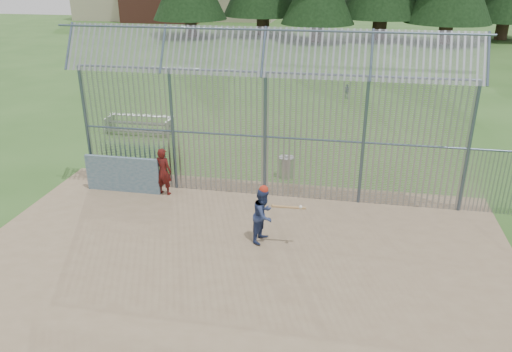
% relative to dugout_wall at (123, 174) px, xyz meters
% --- Properties ---
extents(ground, '(120.00, 120.00, 0.00)m').
position_rel_dugout_wall_xyz_m(ground, '(4.60, -2.90, -0.62)').
color(ground, '#2D511E').
rests_on(ground, ground).
extents(dirt_infield, '(14.00, 10.00, 0.02)m').
position_rel_dugout_wall_xyz_m(dirt_infield, '(4.60, -3.40, -0.61)').
color(dirt_infield, '#756047').
rests_on(dirt_infield, ground).
extents(dugout_wall, '(2.50, 0.12, 1.20)m').
position_rel_dugout_wall_xyz_m(dugout_wall, '(0.00, 0.00, 0.00)').
color(dugout_wall, '#38566B').
rests_on(dugout_wall, dirt_infield).
extents(batter, '(0.76, 0.87, 1.52)m').
position_rel_dugout_wall_xyz_m(batter, '(5.06, -2.27, 0.16)').
color(batter, navy).
rests_on(batter, dirt_infield).
extents(onlooker, '(0.62, 0.46, 1.57)m').
position_rel_dugout_wall_xyz_m(onlooker, '(1.38, 0.06, 0.19)').
color(onlooker, maroon).
rests_on(onlooker, dirt_infield).
extents(bg_kid_seated, '(0.52, 0.38, 0.83)m').
position_rel_dugout_wall_xyz_m(bg_kid_seated, '(6.96, 13.99, -0.21)').
color(bg_kid_seated, slate).
rests_on(bg_kid_seated, ground).
extents(batting_gear, '(1.25, 0.41, 0.53)m').
position_rel_dugout_wall_xyz_m(batting_gear, '(5.24, -2.32, 0.81)').
color(batting_gear, '#AC2717').
rests_on(batting_gear, ground).
extents(trash_can, '(0.56, 0.56, 0.82)m').
position_rel_dugout_wall_xyz_m(trash_can, '(5.09, 2.24, -0.24)').
color(trash_can, gray).
rests_on(trash_can, ground).
extents(bleacher, '(3.00, 0.95, 0.72)m').
position_rel_dugout_wall_xyz_m(bleacher, '(-1.96, 5.96, -0.21)').
color(bleacher, slate).
rests_on(bleacher, ground).
extents(backstop_fence, '(20.09, 0.81, 5.30)m').
position_rel_dugout_wall_xyz_m(backstop_fence, '(6.41, 0.53, 1.74)').
color(backstop_fence, '#47566B').
rests_on(backstop_fence, ground).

